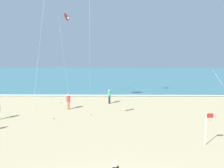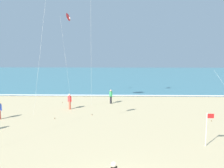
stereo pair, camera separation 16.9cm
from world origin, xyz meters
The scene contains 6 objects.
ocean_water centered at (0.00, 52.94, 0.04)m, with size 160.00×60.00×0.08m, color teal.
shoreline_foam centered at (0.00, 23.24, 0.09)m, with size 160.00×0.82×0.01m, color white.
kite_delta_scarlet_mid centered at (-6.03, 20.74, 9.82)m, with size 0.83×2.63×10.37m.
bystander_red_top centered at (-5.07, 15.62, 0.81)m, with size 0.43×0.32×1.59m.
bystander_green_top centered at (-0.98, 18.46, 0.81)m, with size 0.36×0.40×1.59m.
lifeguard_flag centered at (5.32, 6.23, 1.27)m, with size 0.45×0.05×2.10m.
Camera 2 is at (-0.15, -8.08, 5.72)m, focal length 38.40 mm.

